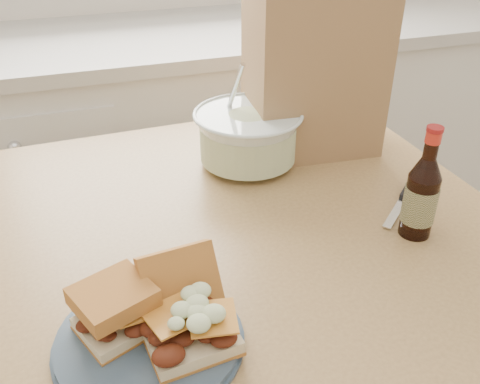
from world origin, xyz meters
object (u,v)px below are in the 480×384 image
object	(u,v)px
dining_table	(240,289)
coleslaw_bowl	(248,139)
beer_bottle	(421,196)
plate	(149,340)
paper_bag	(314,70)

from	to	relation	value
dining_table	coleslaw_bowl	size ratio (longest dim) A/B	4.48
beer_bottle	coleslaw_bowl	bearing A→B (deg)	118.94
plate	coleslaw_bowl	distance (m)	0.54
coleslaw_bowl	dining_table	bearing A→B (deg)	-111.89
coleslaw_bowl	beer_bottle	world-z (taller)	coleslaw_bowl
plate	paper_bag	xyz separation A→B (m)	(0.46, 0.48, 0.17)
paper_bag	plate	bearing A→B (deg)	-129.19
plate	paper_bag	size ratio (longest dim) A/B	0.69
dining_table	beer_bottle	size ratio (longest dim) A/B	5.03
dining_table	paper_bag	xyz separation A→B (m)	(0.26, 0.29, 0.31)
dining_table	beer_bottle	distance (m)	0.37
dining_table	beer_bottle	world-z (taller)	beer_bottle
beer_bottle	paper_bag	bearing A→B (deg)	93.81
dining_table	plate	distance (m)	0.31
plate	paper_bag	distance (m)	0.69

